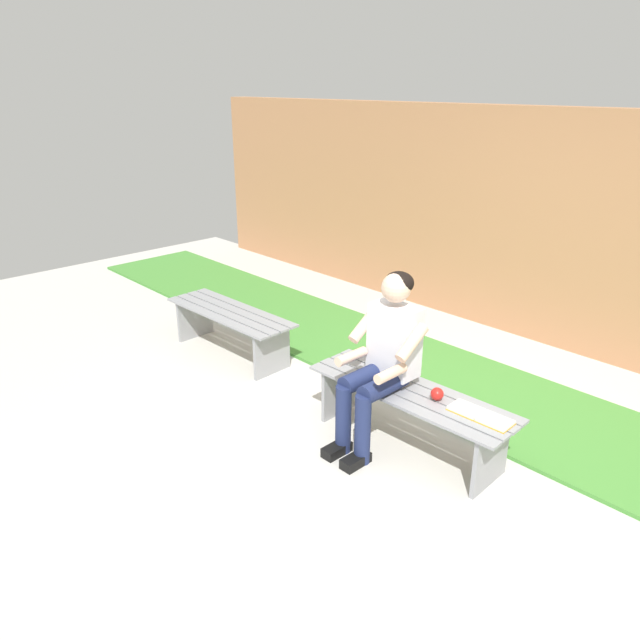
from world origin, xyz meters
The scene contains 8 objects.
ground_plane centered at (1.06, 1.00, -0.02)m, with size 10.00×7.00×0.04m, color beige.
grass_strip centered at (1.06, -1.00, 0.01)m, with size 9.00×1.25×0.03m, color #478C38.
brick_wall centered at (0.50, -2.49, 1.10)m, with size 9.50×0.24×2.20m, color #B27A51.
bench_near centered at (0.00, 0.00, 0.33)m, with size 1.54×0.49×0.44m.
bench_far centered at (2.12, 0.00, 0.32)m, with size 1.42×0.49×0.44m.
person_seated centered at (0.18, 0.10, 0.68)m, with size 0.50×0.69×1.24m.
apple centered at (-0.20, -0.03, 0.48)m, with size 0.09×0.09×0.09m, color red.
book_open centered at (-0.52, -0.05, 0.45)m, with size 0.42×0.17×0.02m.
Camera 1 is at (-2.20, 2.94, 2.41)m, focal length 33.51 mm.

